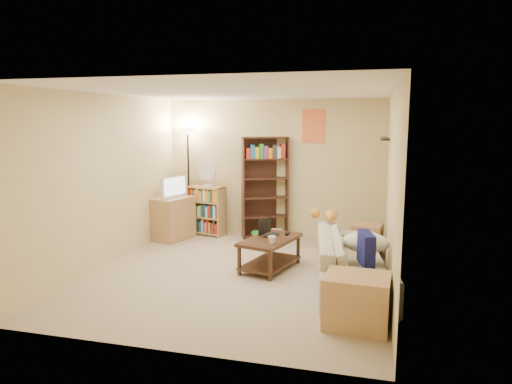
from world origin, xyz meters
TOP-DOWN VIEW (x-y plane):
  - room at (0.00, 0.01)m, footprint 4.50×4.54m
  - sofa at (1.55, -0.06)m, footprint 2.47×1.44m
  - navy_pillow at (1.72, -0.52)m, footprint 0.22×0.45m
  - cream_blanket at (1.70, 0.02)m, footprint 0.60×0.43m
  - tabby_cat at (1.15, 0.76)m, footprint 0.52×0.23m
  - coffee_table at (0.37, 0.30)m, footprint 0.82×1.14m
  - laptop at (0.40, 0.44)m, footprint 0.42×0.39m
  - laptop_screen at (0.26, 0.47)m, footprint 0.10×0.33m
  - mug at (0.46, 0.04)m, footprint 0.11×0.11m
  - tv_remote at (0.57, 0.60)m, footprint 0.06×0.18m
  - tv_stand at (-1.70, 1.52)m, footprint 0.69×0.83m
  - television at (-1.70, 1.52)m, footprint 0.70×0.46m
  - tall_bookshelf at (-0.11, 2.05)m, footprint 0.87×0.57m
  - short_bookshelf at (-1.23, 1.99)m, footprint 0.75×0.44m
  - desk_fan at (-1.17, 1.94)m, footprint 0.32×0.18m
  - floor_lamp at (-1.59, 2.05)m, footprint 0.34×0.34m
  - side_table at (1.72, 1.38)m, footprint 0.50×0.50m
  - end_cabinet at (1.65, -1.27)m, footprint 0.69×0.59m
  - book_stacks at (0.01, 1.79)m, footprint 0.52×0.23m

SIDE VIEW (x-z plane):
  - book_stacks at x=0.01m, z-range -0.01..0.20m
  - side_table at x=1.72m, z-range 0.00..0.50m
  - end_cabinet at x=1.65m, z-range 0.00..0.54m
  - coffee_table at x=0.37m, z-range 0.07..0.53m
  - sofa at x=1.55m, z-range 0.00..0.66m
  - tv_stand at x=-1.70m, z-range 0.00..0.76m
  - short_bookshelf at x=-1.23m, z-range 0.00..0.91m
  - laptop at x=0.40m, z-range 0.45..0.48m
  - tv_remote at x=0.57m, z-range 0.45..0.48m
  - mug at x=0.46m, z-range 0.45..0.56m
  - cream_blanket at x=1.70m, z-range 0.43..0.69m
  - laptop_screen at x=0.26m, z-range 0.48..0.70m
  - navy_pillow at x=1.72m, z-range 0.43..0.82m
  - tabby_cat at x=1.15m, z-range 0.66..0.83m
  - television at x=-1.70m, z-range 0.76..1.14m
  - tall_bookshelf at x=-0.11m, z-range 0.05..1.89m
  - desk_fan at x=-1.17m, z-range 0.92..1.36m
  - floor_lamp at x=-1.59m, z-range 0.59..2.59m
  - room at x=0.00m, z-range 0.36..2.88m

